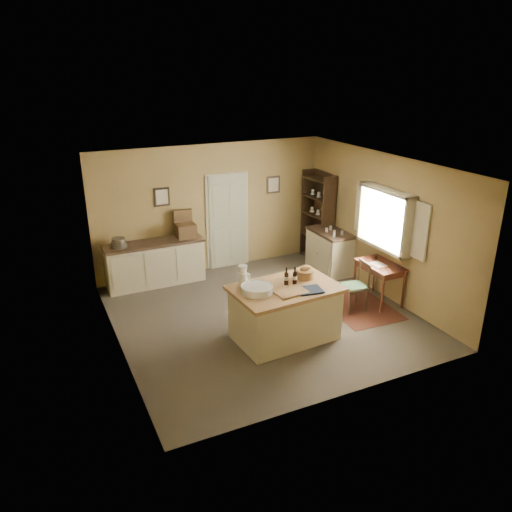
{
  "coord_description": "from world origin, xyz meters",
  "views": [
    {
      "loc": [
        -3.5,
        -7.08,
        4.21
      ],
      "look_at": [
        -0.12,
        0.06,
        1.15
      ],
      "focal_mm": 35.0,
      "sensor_mm": 36.0,
      "label": 1
    }
  ],
  "objects_px": {
    "sideboard": "(156,262)",
    "shelving_unit": "(319,217)",
    "work_island": "(284,311)",
    "writing_desk": "(380,269)",
    "right_cabinet": "(330,251)",
    "desk_chair": "(354,287)"
  },
  "relations": [
    {
      "from": "desk_chair",
      "to": "shelving_unit",
      "type": "height_order",
      "value": "shelving_unit"
    },
    {
      "from": "work_island",
      "to": "shelving_unit",
      "type": "distance_m",
      "value": 3.69
    },
    {
      "from": "work_island",
      "to": "right_cabinet",
      "type": "distance_m",
      "value": 3.04
    },
    {
      "from": "work_island",
      "to": "desk_chair",
      "type": "distance_m",
      "value": 1.65
    },
    {
      "from": "writing_desk",
      "to": "desk_chair",
      "type": "xyz_separation_m",
      "value": [
        -0.61,
        -0.07,
        -0.22
      ]
    },
    {
      "from": "work_island",
      "to": "right_cabinet",
      "type": "bearing_deg",
      "value": 39.2
    },
    {
      "from": "shelving_unit",
      "to": "sideboard",
      "type": "bearing_deg",
      "value": 176.37
    },
    {
      "from": "work_island",
      "to": "writing_desk",
      "type": "distance_m",
      "value": 2.27
    },
    {
      "from": "right_cabinet",
      "to": "writing_desk",
      "type": "bearing_deg",
      "value": -89.99
    },
    {
      "from": "work_island",
      "to": "shelving_unit",
      "type": "xyz_separation_m",
      "value": [
        2.37,
        2.77,
        0.52
      ]
    },
    {
      "from": "work_island",
      "to": "shelving_unit",
      "type": "height_order",
      "value": "shelving_unit"
    },
    {
      "from": "desk_chair",
      "to": "right_cabinet",
      "type": "distance_m",
      "value": 1.83
    },
    {
      "from": "sideboard",
      "to": "right_cabinet",
      "type": "relative_size",
      "value": 1.83
    },
    {
      "from": "sideboard",
      "to": "shelving_unit",
      "type": "distance_m",
      "value": 3.74
    },
    {
      "from": "sideboard",
      "to": "writing_desk",
      "type": "xyz_separation_m",
      "value": [
        3.54,
        -2.59,
        0.19
      ]
    },
    {
      "from": "right_cabinet",
      "to": "shelving_unit",
      "type": "bearing_deg",
      "value": 77.66
    },
    {
      "from": "sideboard",
      "to": "right_cabinet",
      "type": "height_order",
      "value": "sideboard"
    },
    {
      "from": "work_island",
      "to": "desk_chair",
      "type": "xyz_separation_m",
      "value": [
        1.61,
        0.35,
        -0.03
      ]
    },
    {
      "from": "work_island",
      "to": "sideboard",
      "type": "height_order",
      "value": "work_island"
    },
    {
      "from": "sideboard",
      "to": "work_island",
      "type": "bearing_deg",
      "value": -66.28
    },
    {
      "from": "work_island",
      "to": "writing_desk",
      "type": "height_order",
      "value": "work_island"
    },
    {
      "from": "desk_chair",
      "to": "shelving_unit",
      "type": "bearing_deg",
      "value": 78.08
    }
  ]
}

